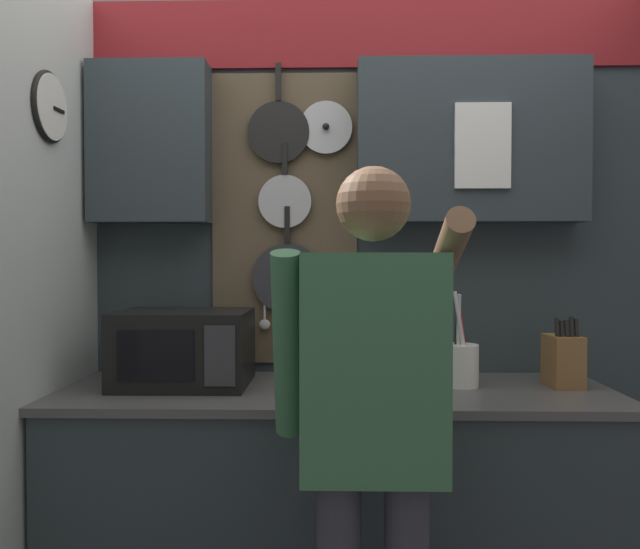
{
  "coord_description": "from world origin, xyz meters",
  "views": [
    {
      "loc": [
        -0.01,
        -2.26,
        1.37
      ],
      "look_at": [
        -0.06,
        0.22,
        1.31
      ],
      "focal_mm": 35.0,
      "sensor_mm": 36.0,
      "label": 1
    }
  ],
  "objects_px": {
    "microwave": "(184,348)",
    "person": "(373,413)",
    "knife_block": "(563,360)",
    "utensil_crock": "(461,363)"
  },
  "relations": [
    {
      "from": "knife_block",
      "to": "utensil_crock",
      "type": "height_order",
      "value": "utensil_crock"
    },
    {
      "from": "knife_block",
      "to": "person",
      "type": "bearing_deg",
      "value": -139.09
    },
    {
      "from": "microwave",
      "to": "knife_block",
      "type": "relative_size",
      "value": 1.83
    },
    {
      "from": "microwave",
      "to": "utensil_crock",
      "type": "height_order",
      "value": "utensil_crock"
    },
    {
      "from": "microwave",
      "to": "knife_block",
      "type": "bearing_deg",
      "value": 0.03
    },
    {
      "from": "microwave",
      "to": "person",
      "type": "height_order",
      "value": "person"
    },
    {
      "from": "microwave",
      "to": "person",
      "type": "xyz_separation_m",
      "value": [
        0.66,
        -0.64,
        -0.08
      ]
    },
    {
      "from": "knife_block",
      "to": "utensil_crock",
      "type": "xyz_separation_m",
      "value": [
        -0.37,
        0.0,
        -0.01
      ]
    },
    {
      "from": "microwave",
      "to": "utensil_crock",
      "type": "bearing_deg",
      "value": 0.05
    },
    {
      "from": "microwave",
      "to": "utensil_crock",
      "type": "xyz_separation_m",
      "value": [
        1.03,
        0.0,
        -0.05
      ]
    }
  ]
}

